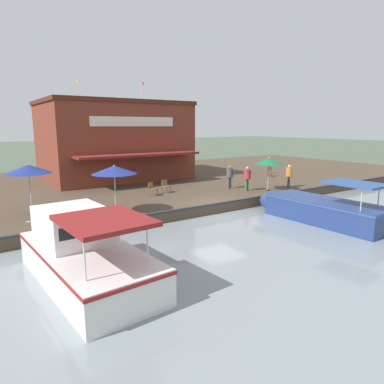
{
  "coord_description": "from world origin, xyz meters",
  "views": [
    {
      "loc": [
        14.79,
        -11.85,
        5.0
      ],
      "look_at": [
        -1.0,
        -1.14,
        1.3
      ],
      "focal_mm": 32.0,
      "sensor_mm": 36.0,
      "label": 1
    }
  ],
  "objects_px": {
    "waterfront_restaurant": "(114,140)",
    "tree_upstream_bank": "(125,131)",
    "person_at_quay_edge": "(289,173)",
    "motorboat_outer_channel": "(79,251)",
    "motorboat_fourth_along": "(314,208)",
    "cafe_chair_under_first_umbrella": "(166,186)",
    "patio_umbrella_back_row": "(269,161)",
    "cafe_chair_facing_river": "(270,171)",
    "person_near_entrance": "(230,174)",
    "patio_umbrella_by_entrance": "(28,169)",
    "patio_umbrella_far_corner": "(114,170)",
    "cafe_chair_beside_entrance": "(152,188)",
    "person_mid_patio": "(247,176)"
  },
  "relations": [
    {
      "from": "motorboat_outer_channel",
      "to": "tree_upstream_bank",
      "type": "relative_size",
      "value": 1.31
    },
    {
      "from": "person_near_entrance",
      "to": "motorboat_fourth_along",
      "type": "bearing_deg",
      "value": -3.43
    },
    {
      "from": "waterfront_restaurant",
      "to": "patio_umbrella_by_entrance",
      "type": "xyz_separation_m",
      "value": [
        9.73,
        -8.27,
        -0.88
      ]
    },
    {
      "from": "cafe_chair_under_first_umbrella",
      "to": "cafe_chair_beside_entrance",
      "type": "height_order",
      "value": "same"
    },
    {
      "from": "patio_umbrella_back_row",
      "to": "motorboat_outer_channel",
      "type": "relative_size",
      "value": 0.31
    },
    {
      "from": "person_near_entrance",
      "to": "patio_umbrella_back_row",
      "type": "bearing_deg",
      "value": 38.58
    },
    {
      "from": "cafe_chair_under_first_umbrella",
      "to": "patio_umbrella_back_row",
      "type": "bearing_deg",
      "value": 62.23
    },
    {
      "from": "cafe_chair_facing_river",
      "to": "cafe_chair_beside_entrance",
      "type": "xyz_separation_m",
      "value": [
        1.67,
        -12.56,
        0.0
      ]
    },
    {
      "from": "cafe_chair_beside_entrance",
      "to": "tree_upstream_bank",
      "type": "bearing_deg",
      "value": 163.46
    },
    {
      "from": "waterfront_restaurant",
      "to": "cafe_chair_facing_river",
      "type": "relative_size",
      "value": 13.35
    },
    {
      "from": "patio_umbrella_by_entrance",
      "to": "tree_upstream_bank",
      "type": "bearing_deg",
      "value": 140.98
    },
    {
      "from": "patio_umbrella_back_row",
      "to": "motorboat_outer_channel",
      "type": "height_order",
      "value": "patio_umbrella_back_row"
    },
    {
      "from": "person_near_entrance",
      "to": "motorboat_fourth_along",
      "type": "relative_size",
      "value": 0.22
    },
    {
      "from": "cafe_chair_beside_entrance",
      "to": "cafe_chair_under_first_umbrella",
      "type": "bearing_deg",
      "value": 107.63
    },
    {
      "from": "patio_umbrella_by_entrance",
      "to": "motorboat_outer_channel",
      "type": "distance_m",
      "value": 7.54
    },
    {
      "from": "person_mid_patio",
      "to": "patio_umbrella_far_corner",
      "type": "bearing_deg",
      "value": -85.31
    },
    {
      "from": "cafe_chair_beside_entrance",
      "to": "person_near_entrance",
      "type": "bearing_deg",
      "value": 82.05
    },
    {
      "from": "patio_umbrella_far_corner",
      "to": "person_near_entrance",
      "type": "relative_size",
      "value": 1.52
    },
    {
      "from": "cafe_chair_facing_river",
      "to": "motorboat_fourth_along",
      "type": "bearing_deg",
      "value": -36.09
    },
    {
      "from": "cafe_chair_facing_river",
      "to": "motorboat_fourth_along",
      "type": "distance_m",
      "value": 12.26
    },
    {
      "from": "patio_umbrella_far_corner",
      "to": "motorboat_fourth_along",
      "type": "bearing_deg",
      "value": 59.58
    },
    {
      "from": "motorboat_outer_channel",
      "to": "person_near_entrance",
      "type": "bearing_deg",
      "value": 119.9
    },
    {
      "from": "waterfront_restaurant",
      "to": "motorboat_fourth_along",
      "type": "xyz_separation_m",
      "value": [
        17.06,
        4.31,
        -3.07
      ]
    },
    {
      "from": "cafe_chair_under_first_umbrella",
      "to": "patio_umbrella_far_corner",
      "type": "bearing_deg",
      "value": -55.34
    },
    {
      "from": "patio_umbrella_by_entrance",
      "to": "motorboat_outer_channel",
      "type": "height_order",
      "value": "patio_umbrella_by_entrance"
    },
    {
      "from": "patio_umbrella_back_row",
      "to": "cafe_chair_facing_river",
      "type": "bearing_deg",
      "value": 131.86
    },
    {
      "from": "cafe_chair_facing_river",
      "to": "motorboat_fourth_along",
      "type": "relative_size",
      "value": 0.12
    },
    {
      "from": "cafe_chair_under_first_umbrella",
      "to": "person_mid_patio",
      "type": "height_order",
      "value": "person_mid_patio"
    },
    {
      "from": "cafe_chair_under_first_umbrella",
      "to": "person_at_quay_edge",
      "type": "xyz_separation_m",
      "value": [
        3.22,
        8.47,
        0.54
      ]
    },
    {
      "from": "waterfront_restaurant",
      "to": "patio_umbrella_by_entrance",
      "type": "bearing_deg",
      "value": -40.37
    },
    {
      "from": "patio_umbrella_by_entrance",
      "to": "patio_umbrella_far_corner",
      "type": "bearing_deg",
      "value": 60.22
    },
    {
      "from": "waterfront_restaurant",
      "to": "person_near_entrance",
      "type": "bearing_deg",
      "value": 26.23
    },
    {
      "from": "person_near_entrance",
      "to": "person_at_quay_edge",
      "type": "xyz_separation_m",
      "value": [
        2.03,
        3.9,
        0.0
      ]
    },
    {
      "from": "person_at_quay_edge",
      "to": "motorboat_outer_channel",
      "type": "bearing_deg",
      "value": -72.29
    },
    {
      "from": "waterfront_restaurant",
      "to": "motorboat_fourth_along",
      "type": "height_order",
      "value": "waterfront_restaurant"
    },
    {
      "from": "cafe_chair_under_first_umbrella",
      "to": "motorboat_outer_channel",
      "type": "distance_m",
      "value": 11.86
    },
    {
      "from": "patio_umbrella_by_entrance",
      "to": "patio_umbrella_far_corner",
      "type": "distance_m",
      "value": 4.15
    },
    {
      "from": "person_at_quay_edge",
      "to": "motorboat_outer_channel",
      "type": "xyz_separation_m",
      "value": [
        5.33,
        -16.69,
        -0.71
      ]
    },
    {
      "from": "patio_umbrella_far_corner",
      "to": "person_mid_patio",
      "type": "relative_size",
      "value": 1.49
    },
    {
      "from": "waterfront_restaurant",
      "to": "person_near_entrance",
      "type": "relative_size",
      "value": 6.95
    },
    {
      "from": "cafe_chair_facing_river",
      "to": "cafe_chair_under_first_umbrella",
      "type": "xyz_separation_m",
      "value": [
        1.28,
        -11.35,
        0.0
      ]
    },
    {
      "from": "patio_umbrella_by_entrance",
      "to": "person_mid_patio",
      "type": "bearing_deg",
      "value": 84.66
    },
    {
      "from": "waterfront_restaurant",
      "to": "patio_umbrella_back_row",
      "type": "height_order",
      "value": "waterfront_restaurant"
    },
    {
      "from": "patio_umbrella_back_row",
      "to": "patio_umbrella_far_corner",
      "type": "distance_m",
      "value": 11.09
    },
    {
      "from": "waterfront_restaurant",
      "to": "tree_upstream_bank",
      "type": "height_order",
      "value": "waterfront_restaurant"
    },
    {
      "from": "motorboat_fourth_along",
      "to": "motorboat_outer_channel",
      "type": "distance_m",
      "value": 12.35
    },
    {
      "from": "cafe_chair_beside_entrance",
      "to": "patio_umbrella_back_row",
      "type": "bearing_deg",
      "value": 68.73
    },
    {
      "from": "person_mid_patio",
      "to": "tree_upstream_bank",
      "type": "relative_size",
      "value": 0.3
    },
    {
      "from": "patio_umbrella_by_entrance",
      "to": "waterfront_restaurant",
      "type": "bearing_deg",
      "value": 139.63
    },
    {
      "from": "cafe_chair_facing_river",
      "to": "patio_umbrella_by_entrance",
      "type": "bearing_deg",
      "value": -82.61
    }
  ]
}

